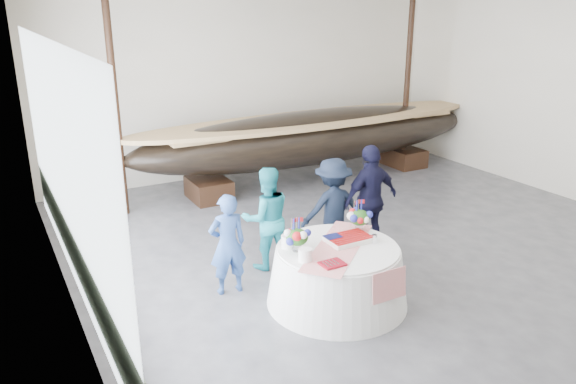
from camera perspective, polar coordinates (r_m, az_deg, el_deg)
floor at (r=9.32m, az=12.54°, el=-6.98°), size 10.00×12.00×0.01m
wall_back at (r=13.58m, az=-3.87°, el=11.42°), size 10.00×0.02×4.50m
wall_left at (r=6.47m, az=-21.45°, el=1.91°), size 0.02×12.00×4.50m
pavilion_structure at (r=9.02m, az=11.02°, el=18.60°), size 9.80×11.76×4.50m
open_bay at (r=7.54m, az=-21.81°, el=0.80°), size 0.03×7.00×3.20m
longboat_display at (r=12.89m, az=2.85°, el=5.64°), size 8.82×1.76×1.65m
banquet_table at (r=7.83m, az=5.02°, el=-8.38°), size 1.95×1.95×0.84m
tabletop_items at (r=7.72m, az=4.30°, el=-4.15°), size 1.72×1.60×0.40m
guest_woman_blue at (r=7.97m, az=-6.16°, el=-5.30°), size 0.57×0.40×1.49m
guest_woman_teal at (r=8.66m, az=-2.19°, el=-2.67°), size 0.89×0.75×1.63m
guest_man_left at (r=9.06m, az=4.56°, el=-1.65°), size 1.14×0.75×1.65m
guest_man_right at (r=9.27m, az=8.36°, el=-0.74°), size 1.10×0.52×1.83m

